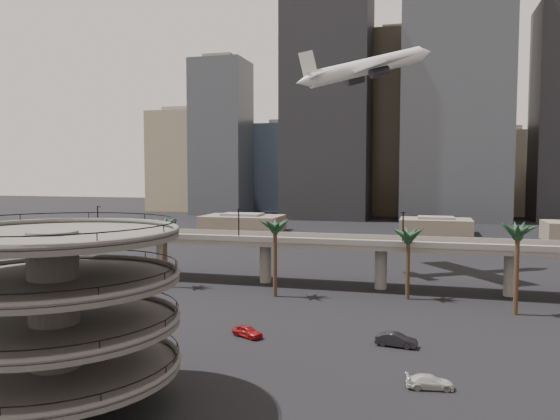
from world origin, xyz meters
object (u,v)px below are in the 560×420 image
(parking_ramp, at_px, (54,303))
(car_c, at_px, (430,382))
(overpass, at_px, (322,247))
(airborne_jet, at_px, (366,68))
(car_a, at_px, (247,331))
(car_b, at_px, (396,340))

(parking_ramp, relative_size, car_c, 4.77)
(parking_ramp, bearing_deg, car_c, 23.00)
(overpass, bearing_deg, airborne_jet, 72.31)
(car_a, relative_size, car_c, 0.95)
(overpass, bearing_deg, car_c, -66.66)
(car_a, height_order, car_b, car_b)
(car_a, bearing_deg, parking_ramp, -174.89)
(airborne_jet, relative_size, car_b, 5.75)
(airborne_jet, xyz_separation_m, car_c, (13.64, -63.57, -42.73))
(parking_ramp, bearing_deg, car_b, 42.50)
(car_a, bearing_deg, airborne_jet, 16.28)
(overpass, xyz_separation_m, car_c, (19.50, -45.20, -6.66))
(parking_ramp, relative_size, overpass, 0.17)
(overpass, bearing_deg, car_a, -95.59)
(overpass, distance_m, car_c, 49.68)
(car_b, bearing_deg, car_a, 101.02)
(airborne_jet, height_order, car_c, airborne_jet)
(parking_ramp, distance_m, airborne_jet, 86.42)
(car_a, xyz_separation_m, car_c, (22.82, -11.26, -0.08))
(airborne_jet, bearing_deg, car_b, -114.04)
(airborne_jet, bearing_deg, overpass, -142.47)
(car_c, bearing_deg, airborne_jet, 2.80)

